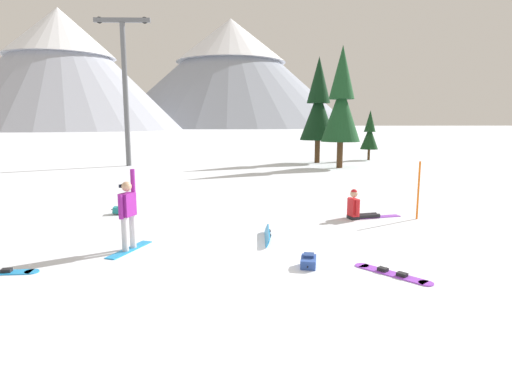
% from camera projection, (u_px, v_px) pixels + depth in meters
% --- Properties ---
extents(ground_plane, '(800.00, 800.00, 0.00)m').
position_uv_depth(ground_plane, '(241.00, 258.00, 9.85)').
color(ground_plane, silver).
extents(snowboarder_foreground, '(0.80, 1.55, 1.97)m').
position_uv_depth(snowboarder_foreground, '(128.00, 213.00, 10.27)').
color(snowboarder_foreground, '#1E8CD8').
rests_on(snowboarder_foreground, ground_plane).
extents(snowboarder_midground, '(1.85, 0.86, 0.98)m').
position_uv_depth(snowboarder_midground, '(358.00, 208.00, 13.79)').
color(snowboarder_midground, black).
rests_on(snowboarder_midground, ground_plane).
extents(loose_snowboard_far_spare, '(0.19, 1.72, 0.26)m').
position_uv_depth(loose_snowboard_far_spare, '(268.00, 235.00, 11.32)').
color(loose_snowboard_far_spare, '#1E8CD8').
rests_on(loose_snowboard_far_spare, ground_plane).
extents(loose_snowboard_near_right, '(1.38, 1.47, 0.09)m').
position_uv_depth(loose_snowboard_near_right, '(392.00, 273.00, 8.74)').
color(loose_snowboard_near_right, '#993FD8').
rests_on(loose_snowboard_near_right, ground_plane).
extents(backpack_teal, '(0.54, 0.35, 0.29)m').
position_uv_depth(backpack_teal, '(120.00, 210.00, 14.50)').
color(backpack_teal, '#1E7A7F').
rests_on(backpack_teal, ground_plane).
extents(backpack_blue, '(0.41, 0.55, 0.30)m').
position_uv_depth(backpack_blue, '(308.00, 261.00, 9.16)').
color(backpack_blue, '#2D4C9E').
rests_on(backpack_blue, ground_plane).
extents(trail_marker_pole, '(0.06, 0.06, 1.87)m').
position_uv_depth(trail_marker_pole, '(418.00, 190.00, 13.63)').
color(trail_marker_pole, orange).
rests_on(trail_marker_pole, ground_plane).
extents(pine_tree_slender, '(1.46, 1.46, 4.09)m').
position_uv_depth(pine_tree_slender, '(370.00, 133.00, 35.02)').
color(pine_tree_slender, '#472D19').
rests_on(pine_tree_slender, ground_plane).
extents(pine_tree_short, '(2.64, 2.64, 8.16)m').
position_uv_depth(pine_tree_short, '(341.00, 102.00, 28.61)').
color(pine_tree_short, '#472D19').
rests_on(pine_tree_short, ground_plane).
extents(pine_tree_broad, '(2.74, 2.74, 7.98)m').
position_uv_depth(pine_tree_broad, '(318.00, 106.00, 32.34)').
color(pine_tree_broad, '#472D19').
rests_on(pine_tree_broad, ground_plane).
extents(ski_lift_tower, '(3.86, 0.36, 10.24)m').
position_uv_depth(ski_lift_tower, '(125.00, 81.00, 29.80)').
color(ski_lift_tower, '#595B60').
rests_on(ski_lift_tower, ground_plane).
extents(peak_west_ridge, '(98.04, 98.04, 49.25)m').
position_uv_depth(peak_west_ridge, '(61.00, 67.00, 175.91)').
color(peak_west_ridge, '#9EA3B2').
rests_on(peak_west_ridge, ground_plane).
extents(peak_north_spur, '(147.36, 147.36, 64.52)m').
position_uv_depth(peak_north_spur, '(231.00, 72.00, 258.93)').
color(peak_north_spur, '#8C93A3').
rests_on(peak_north_spur, ground_plane).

